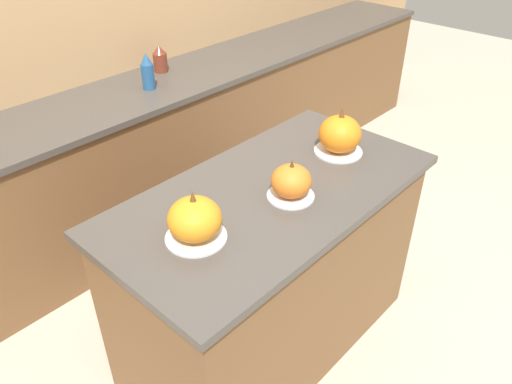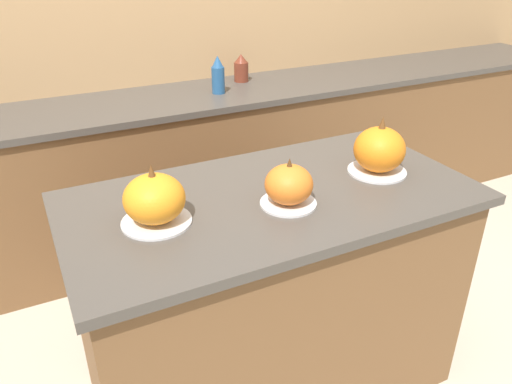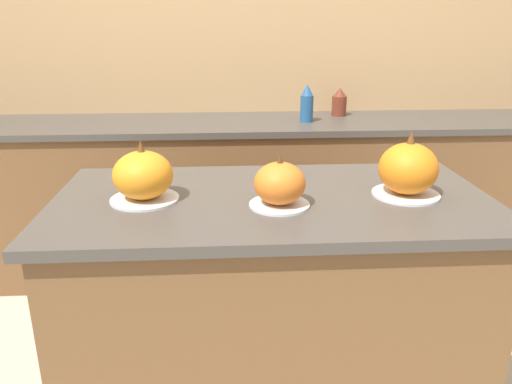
# 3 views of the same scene
# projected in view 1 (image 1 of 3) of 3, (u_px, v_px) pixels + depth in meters

# --- Properties ---
(ground_plane) EXTENTS (12.00, 12.00, 0.00)m
(ground_plane) POSITION_uv_depth(u_px,v_px,m) (269.00, 338.00, 2.54)
(ground_plane) COLOR #BCB29E
(wall_back) EXTENTS (8.00, 0.06, 2.50)m
(wall_back) POSITION_uv_depth(u_px,v_px,m) (57.00, 30.00, 2.75)
(wall_back) COLOR tan
(wall_back) RESTS_ON ground_plane
(kitchen_island) EXTENTS (1.45, 0.75, 0.91)m
(kitchen_island) POSITION_uv_depth(u_px,v_px,m) (270.00, 272.00, 2.29)
(kitchen_island) COLOR brown
(kitchen_island) RESTS_ON ground_plane
(back_counter) EXTENTS (6.00, 0.60, 0.92)m
(back_counter) POSITION_uv_depth(u_px,v_px,m) (114.00, 173.00, 3.00)
(back_counter) COLOR brown
(back_counter) RESTS_ON ground_plane
(pumpkin_cake_left) EXTENTS (0.22, 0.22, 0.20)m
(pumpkin_cake_left) POSITION_uv_depth(u_px,v_px,m) (195.00, 220.00, 1.73)
(pumpkin_cake_left) COLOR silver
(pumpkin_cake_left) RESTS_ON kitchen_island
(pumpkin_cake_center) EXTENTS (0.19, 0.19, 0.17)m
(pumpkin_cake_center) POSITION_uv_depth(u_px,v_px,m) (291.00, 182.00, 1.96)
(pumpkin_cake_center) COLOR silver
(pumpkin_cake_center) RESTS_ON kitchen_island
(pumpkin_cake_right) EXTENTS (0.22, 0.22, 0.22)m
(pumpkin_cake_right) POSITION_uv_depth(u_px,v_px,m) (340.00, 135.00, 2.25)
(pumpkin_cake_right) COLOR silver
(pumpkin_cake_right) RESTS_ON kitchen_island
(bottle_tall) EXTENTS (0.07, 0.07, 0.21)m
(bottle_tall) POSITION_uv_depth(u_px,v_px,m) (148.00, 72.00, 2.86)
(bottle_tall) COLOR #235184
(bottle_tall) RESTS_ON back_counter
(bottle_short) EXTENTS (0.09, 0.09, 0.17)m
(bottle_short) POSITION_uv_depth(u_px,v_px,m) (160.00, 59.00, 3.10)
(bottle_short) COLOR maroon
(bottle_short) RESTS_ON back_counter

